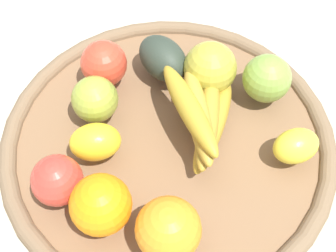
% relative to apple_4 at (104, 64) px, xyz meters
% --- Properties ---
extents(ground_plane, '(2.40, 2.40, 0.00)m').
position_rel_apple_4_xyz_m(ground_plane, '(0.09, -0.11, -0.07)').
color(ground_plane, beige).
rests_on(ground_plane, ground).
extents(basket, '(0.47, 0.47, 0.04)m').
position_rel_apple_4_xyz_m(basket, '(0.09, -0.11, -0.05)').
color(basket, brown).
rests_on(basket, ground_plane).
extents(apple_4, '(0.09, 0.09, 0.07)m').
position_rel_apple_4_xyz_m(apple_4, '(0.00, 0.00, 0.00)').
color(apple_4, red).
rests_on(apple_4, basket).
extents(lemon_0, '(0.07, 0.06, 0.05)m').
position_rel_apple_4_xyz_m(lemon_0, '(-0.01, -0.13, -0.01)').
color(lemon_0, yellow).
rests_on(lemon_0, basket).
extents(apple_2, '(0.10, 0.10, 0.08)m').
position_rel_apple_4_xyz_m(apple_2, '(0.15, -0.02, 0.00)').
color(apple_2, '#A8A134').
rests_on(apple_2, basket).
extents(banana_bunch, '(0.12, 0.16, 0.07)m').
position_rel_apple_4_xyz_m(banana_bunch, '(0.13, -0.10, 0.00)').
color(banana_bunch, '#AC8A29').
rests_on(banana_bunch, basket).
extents(orange_0, '(0.11, 0.11, 0.08)m').
position_rel_apple_4_xyz_m(orange_0, '(0.08, -0.26, 0.00)').
color(orange_0, orange).
rests_on(orange_0, basket).
extents(apple_1, '(0.07, 0.07, 0.06)m').
position_rel_apple_4_xyz_m(apple_1, '(-0.05, -0.19, -0.00)').
color(apple_1, '#C43A2E').
rests_on(apple_1, basket).
extents(apple_3, '(0.08, 0.08, 0.07)m').
position_rel_apple_4_xyz_m(apple_3, '(-0.01, -0.06, -0.00)').
color(apple_3, '#91A037').
rests_on(apple_3, basket).
extents(avocado, '(0.10, 0.11, 0.06)m').
position_rel_apple_4_xyz_m(avocado, '(0.09, 0.01, -0.00)').
color(avocado, '#2C372C').
rests_on(avocado, basket).
extents(lemon_1, '(0.07, 0.06, 0.05)m').
position_rel_apple_4_xyz_m(lemon_1, '(0.25, -0.15, -0.01)').
color(lemon_1, yellow).
rests_on(lemon_1, basket).
extents(apple_0, '(0.09, 0.09, 0.07)m').
position_rel_apple_4_xyz_m(apple_0, '(0.23, -0.04, 0.00)').
color(apple_0, '#7C9F40').
rests_on(apple_0, basket).
extents(orange_1, '(0.11, 0.11, 0.07)m').
position_rel_apple_4_xyz_m(orange_1, '(-0.00, -0.23, 0.00)').
color(orange_1, orange).
rests_on(orange_1, basket).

